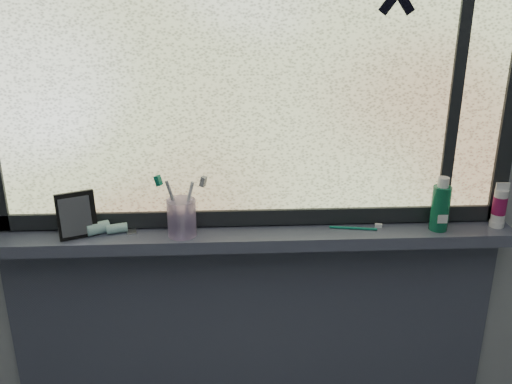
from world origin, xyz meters
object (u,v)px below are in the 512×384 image
Objects in this scene: vanity_mirror at (76,215)px; toothbrush_cup at (182,218)px; mouthwash_bottle at (441,204)px; cream_tube at (500,203)px.

toothbrush_cup is (0.31, -0.00, -0.01)m from vanity_mirror.
mouthwash_bottle is at bearing 0.04° from toothbrush_cup.
cream_tube is (1.30, 0.01, 0.01)m from vanity_mirror.
toothbrush_cup is 1.10× the size of cream_tube.
vanity_mirror is 0.31m from toothbrush_cup.
cream_tube is at bearing -22.07° from vanity_mirror.
vanity_mirror reaches higher than cream_tube.
vanity_mirror is at bearing -179.54° from cream_tube.
cream_tube is at bearing 3.89° from mouthwash_bottle.
mouthwash_bottle is 0.19m from cream_tube.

